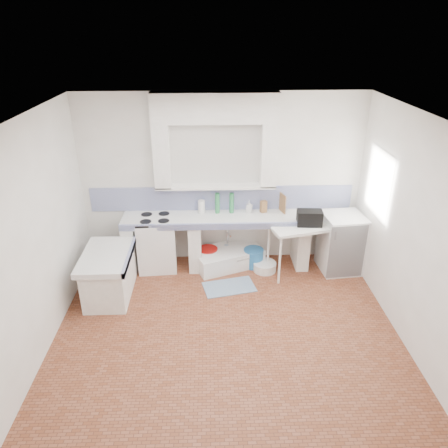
{
  "coord_description": "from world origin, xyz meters",
  "views": [
    {
      "loc": [
        -0.2,
        -4.43,
        3.7
      ],
      "look_at": [
        0.0,
        1.0,
        1.1
      ],
      "focal_mm": 33.79,
      "sensor_mm": 36.0,
      "label": 1
    }
  ],
  "objects_px": {
    "fridge": "(341,243)",
    "stove": "(157,244)",
    "side_table": "(300,248)",
    "sink": "(228,258)"
  },
  "relations": [
    {
      "from": "side_table",
      "to": "fridge",
      "type": "bearing_deg",
      "value": -9.0
    },
    {
      "from": "stove",
      "to": "fridge",
      "type": "height_order",
      "value": "fridge"
    },
    {
      "from": "stove",
      "to": "side_table",
      "type": "relative_size",
      "value": 0.85
    },
    {
      "from": "stove",
      "to": "sink",
      "type": "distance_m",
      "value": 1.21
    },
    {
      "from": "stove",
      "to": "sink",
      "type": "xyz_separation_m",
      "value": [
        1.17,
        0.01,
        -0.3
      ]
    },
    {
      "from": "stove",
      "to": "sink",
      "type": "bearing_deg",
      "value": -3.5
    },
    {
      "from": "stove",
      "to": "fridge",
      "type": "distance_m",
      "value": 3.0
    },
    {
      "from": "fridge",
      "to": "stove",
      "type": "bearing_deg",
      "value": 171.03
    },
    {
      "from": "side_table",
      "to": "sink",
      "type": "bearing_deg",
      "value": 153.49
    },
    {
      "from": "stove",
      "to": "side_table",
      "type": "height_order",
      "value": "stove"
    }
  ]
}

